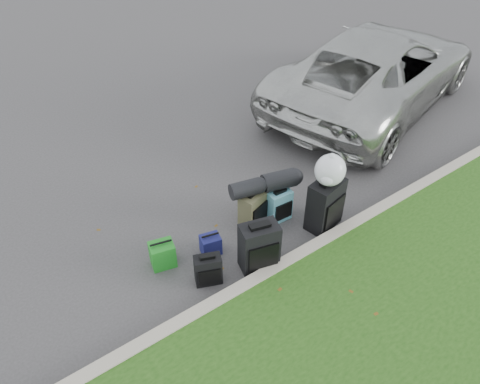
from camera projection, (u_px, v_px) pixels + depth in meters
ground at (253, 223)px, 7.30m from camera, size 120.00×120.00×0.00m
curb at (295, 259)px, 6.62m from camera, size 120.00×0.18×0.15m
suv at (376, 69)px, 9.81m from camera, size 6.29×4.13×1.61m
suitcase_small_black at (208, 270)px, 6.26m from camera, size 0.41×0.32×0.45m
suitcase_large_black_left at (259, 247)px, 6.39m from camera, size 0.59×0.44×0.75m
suitcase_olive at (253, 209)px, 7.14m from camera, size 0.48×0.37×0.58m
suitcase_teal at (279, 206)px, 7.23m from camera, size 0.38×0.24×0.52m
suitcase_large_black_right at (325, 204)px, 7.02m from camera, size 0.61×0.43×0.83m
tote_green at (163, 255)px, 6.53m from camera, size 0.39×0.34×0.38m
tote_navy at (211, 245)px, 6.73m from camera, size 0.33×0.28×0.30m
duffel_left at (246, 189)px, 6.85m from camera, size 0.51×0.35×0.25m
duffel_right at (279, 180)px, 7.06m from camera, size 0.57×0.42×0.29m
trash_bag at (330, 170)px, 6.61m from camera, size 0.46×0.46×0.46m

